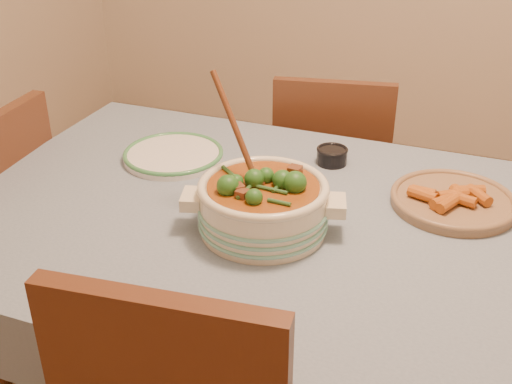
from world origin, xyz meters
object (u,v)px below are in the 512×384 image
Objects in this scene: white_plate at (173,155)px; condiment_bowl at (332,155)px; stew_casserole at (263,202)px; chair_far at (331,170)px; fried_plate at (453,199)px; dining_table at (288,251)px.

white_plate is 0.46m from condiment_bowl.
stew_casserole reaches higher than chair_far.
white_plate is 0.73m from chair_far.
chair_far is at bearing 93.52° from stew_casserole.
stew_casserole is 0.47m from white_plate.
fried_plate reaches higher than condiment_bowl.
condiment_bowl is (0.44, 0.14, 0.01)m from white_plate.
dining_table is 17.55× the size of condiment_bowl.
stew_casserole is at bearing -98.14° from condiment_bowl.
condiment_bowl is at bearing 81.86° from stew_casserole.
stew_casserole reaches higher than dining_table.
fried_plate reaches higher than dining_table.
fried_plate is (0.78, 0.01, 0.01)m from white_plate.
condiment_bowl is at bearing 17.32° from white_plate.
chair_far reaches higher than fried_plate.
dining_table is 4.34× the size of stew_casserole.
stew_casserole is at bearing 82.38° from chair_far.
condiment_bowl is at bearing 87.30° from dining_table.
stew_casserole reaches higher than fried_plate.
fried_plate is at bearing 34.31° from stew_casserole.
stew_casserole is 0.50m from fried_plate.
stew_casserole reaches higher than white_plate.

